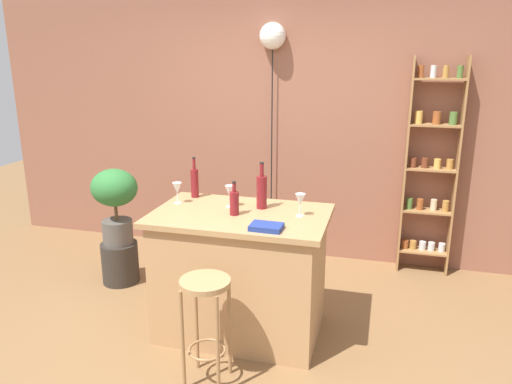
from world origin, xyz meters
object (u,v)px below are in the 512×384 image
object	(u,v)px
potted_plant	(115,198)
bottle_olive_oil	(195,182)
plant_stool	(120,262)
wine_glass_left	(230,192)
pendant_globe_light	(273,38)
bottle_sauce_amber	(234,202)
wine_glass_center	(300,200)
bar_stool	(206,308)
cookbook	(266,227)
spice_shelf	(431,168)
wine_glass_right	(177,189)
bottle_wine_red	(262,191)

from	to	relation	value
potted_plant	bottle_olive_oil	xyz separation A→B (m)	(0.85, -0.20, 0.26)
plant_stool	wine_glass_left	distance (m)	1.53
plant_stool	pendant_globe_light	world-z (taller)	pendant_globe_light
bottle_sauce_amber	wine_glass_center	xyz separation A→B (m)	(0.46, 0.09, 0.02)
plant_stool	potted_plant	xyz separation A→B (m)	(0.00, 0.00, 0.62)
bottle_olive_oil	bottle_sauce_amber	world-z (taller)	bottle_olive_oil
bar_stool	potted_plant	world-z (taller)	potted_plant
plant_stool	wine_glass_left	xyz separation A→B (m)	(1.20, -0.37, 0.87)
bar_stool	cookbook	world-z (taller)	cookbook
wine_glass_center	cookbook	bearing A→B (deg)	-116.45
spice_shelf	bottle_sauce_amber	distance (m)	2.10
bottle_sauce_amber	wine_glass_left	size ratio (longest dim) A/B	1.50
bar_stool	plant_stool	xyz separation A→B (m)	(-1.29, 1.15, -0.34)
wine_glass_left	bottle_olive_oil	bearing A→B (deg)	154.04
bottle_sauce_amber	wine_glass_right	distance (m)	0.53
bottle_wine_red	pendant_globe_light	distance (m)	1.80
cookbook	pendant_globe_light	world-z (taller)	pendant_globe_light
wine_glass_center	wine_glass_right	size ratio (longest dim) A/B	1.00
plant_stool	cookbook	bearing A→B (deg)	-26.29
wine_glass_right	pendant_globe_light	size ratio (longest dim) A/B	0.07
spice_shelf	cookbook	bearing A→B (deg)	-122.50
plant_stool	wine_glass_right	distance (m)	1.24
wine_glass_center	bottle_sauce_amber	bearing A→B (deg)	-168.53
plant_stool	bottle_wine_red	distance (m)	1.73
bar_stool	potted_plant	distance (m)	1.76
bar_stool	wine_glass_center	bearing A→B (deg)	56.76
bar_stool	wine_glass_right	xyz separation A→B (m)	(-0.50, 0.76, 0.53)
wine_glass_center	spice_shelf	bearing A→B (deg)	56.23
wine_glass_left	spice_shelf	bearing A→B (deg)	42.03
plant_stool	cookbook	size ratio (longest dim) A/B	1.81
bottle_sauce_amber	bottle_wine_red	size ratio (longest dim) A/B	0.70
bottle_wine_red	wine_glass_center	distance (m)	0.33
plant_stool	spice_shelf	bearing A→B (deg)	20.03
bar_stool	spice_shelf	xyz separation A→B (m)	(1.43, 2.15, 0.50)
bottle_olive_oil	wine_glass_right	size ratio (longest dim) A/B	1.99
plant_stool	wine_glass_left	world-z (taller)	wine_glass_left
bar_stool	plant_stool	bearing A→B (deg)	138.21
bar_stool	cookbook	distance (m)	0.64
cookbook	pendant_globe_light	xyz separation A→B (m)	(-0.40, 1.82, 1.23)
wine_glass_right	bottle_sauce_amber	bearing A→B (deg)	-16.69
bottle_sauce_amber	cookbook	xyz separation A→B (m)	(0.29, -0.24, -0.07)
potted_plant	bottle_wine_red	distance (m)	1.51
spice_shelf	bottle_olive_oil	world-z (taller)	spice_shelf
wine_glass_right	spice_shelf	bearing A→B (deg)	35.74
bottle_olive_oil	wine_glass_left	size ratio (longest dim) A/B	1.99
wine_glass_right	plant_stool	bearing A→B (deg)	153.25
plant_stool	wine_glass_center	xyz separation A→B (m)	(1.75, -0.46, 0.87)
potted_plant	wine_glass_right	distance (m)	0.92
spice_shelf	cookbook	size ratio (longest dim) A/B	9.72
plant_stool	pendant_globe_light	size ratio (longest dim) A/B	0.16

